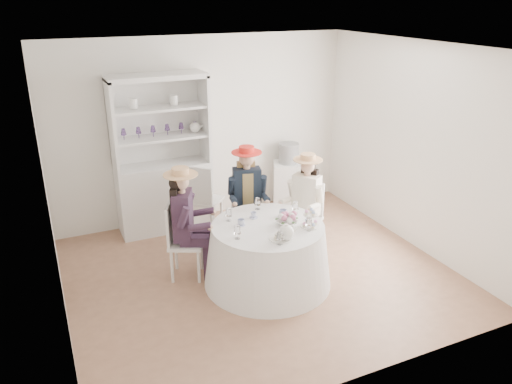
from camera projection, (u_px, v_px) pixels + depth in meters
name	position (u px, v px, depth m)	size (l,w,h in m)	color
ground	(259.00, 273.00, 6.17)	(4.50, 4.50, 0.00)	#8D6046
ceiling	(260.00, 48.00, 5.17)	(4.50, 4.50, 0.00)	white
wall_back	(203.00, 130.00, 7.36)	(4.50, 4.50, 0.00)	white
wall_front	(364.00, 246.00, 3.98)	(4.50, 4.50, 0.00)	white
wall_left	(48.00, 202.00, 4.81)	(4.50, 4.50, 0.00)	white
wall_right	(415.00, 147.00, 6.53)	(4.50, 4.50, 0.00)	white
tea_table	(268.00, 254.00, 5.86)	(1.51, 1.51, 0.75)	white
hutch	(163.00, 176.00, 7.10)	(1.33, 0.51, 2.24)	silver
side_table	(288.00, 184.00, 8.02)	(0.47, 0.47, 0.73)	silver
hatbox	(289.00, 153.00, 7.82)	(0.32, 0.32, 0.32)	black
guest_left	(185.00, 217.00, 5.83)	(0.59, 0.53, 1.40)	silver
guest_mid	(247.00, 191.00, 6.58)	(0.53, 0.57, 1.40)	silver
guest_right	(306.00, 197.00, 6.49)	(0.57, 0.54, 1.34)	silver
spare_chair	(203.00, 197.00, 7.01)	(0.60, 0.60, 1.04)	silver
teacup_a	(241.00, 223.00, 5.70)	(0.08, 0.08, 0.07)	white
teacup_b	(254.00, 215.00, 5.89)	(0.07, 0.07, 0.06)	white
teacup_c	(283.00, 213.00, 5.93)	(0.10, 0.10, 0.08)	white
flower_bowl	(287.00, 224.00, 5.69)	(0.22, 0.22, 0.06)	white
flower_arrangement	(287.00, 217.00, 5.72)	(0.19, 0.19, 0.07)	#CE6790
table_teapot	(286.00, 233.00, 5.36)	(0.25, 0.18, 0.19)	white
sandwich_plate	(280.00, 238.00, 5.40)	(0.25, 0.25, 0.05)	white
cupcake_stand	(310.00, 220.00, 5.66)	(0.22, 0.22, 0.20)	white
stemware_set	(268.00, 219.00, 5.69)	(0.97, 1.01, 0.15)	white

